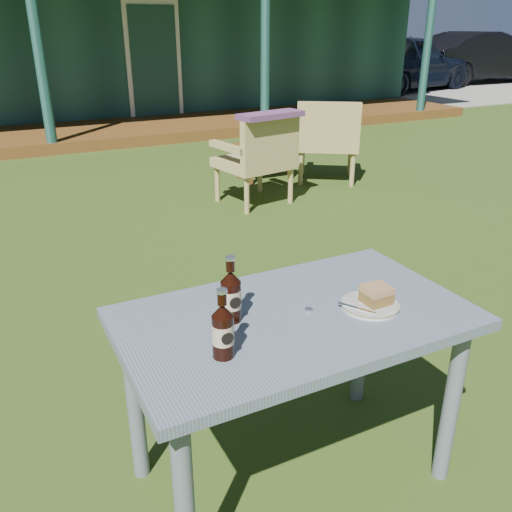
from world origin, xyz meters
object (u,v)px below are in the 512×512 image
car_near (404,62)px  cake_slice (376,294)px  car_far (480,58)px  cola_bottle_far (223,330)px  cola_bottle_near (231,296)px  cafe_table (295,339)px  side_table (265,149)px  armchair_right (328,137)px  plate (370,305)px  armchair_left (259,156)px

car_near → cake_slice: size_ratio=45.94×
car_far → cola_bottle_far: car_far is taller
car_far → cola_bottle_near: size_ratio=18.90×
cafe_table → side_table: 4.43m
car_near → car_far: size_ratio=0.97×
cola_bottle_far → cola_bottle_near: bearing=59.2°
cola_bottle_far → armchair_right: cola_bottle_far is taller
cola_bottle_near → armchair_right: cola_bottle_near is taller
plate → cola_bottle_near: bearing=163.8°
car_far → cola_bottle_far: (-13.05, -10.89, 0.09)m
car_near → car_far: 3.50m
car_far → cola_bottle_near: (-12.94, -10.71, 0.09)m
cake_slice → armchair_left: 3.46m
cafe_table → cola_bottle_far: bearing=-159.0°
cola_bottle_far → side_table: bearing=60.7°
plate → armchair_left: 3.46m
plate → cake_slice: cake_slice is taller
cafe_table → cake_slice: cake_slice is taller
car_far → cafe_table: car_far is taller
car_far → cake_slice: (-12.45, -10.84, 0.05)m
plate → cola_bottle_near: (-0.47, 0.14, 0.08)m
cola_bottle_near → cola_bottle_far: cola_bottle_near is taller
cola_bottle_near → side_table: cola_bottle_near is taller
side_table → armchair_right: bearing=-36.8°
cake_slice → plate: bearing=173.2°
car_near → cola_bottle_near: car_near is taller
cola_bottle_far → car_near: bearing=46.9°
plate → cola_bottle_far: bearing=-175.4°
car_far → cola_bottle_near: bearing=130.8°
cake_slice → armchair_right: 4.28m
cafe_table → armchair_right: 4.36m
plate → cola_bottle_far: 0.59m
cola_bottle_near → armchair_right: bearing=51.9°
armchair_left → armchair_right: size_ratio=0.96×
cola_bottle_near → cola_bottle_far: 0.21m
cake_slice → armchair_right: bearing=58.2°
car_near → armchair_left: bearing=118.5°
car_far → cola_bottle_near: car_far is taller
car_near → side_table: (-7.31, -6.17, -0.38)m
car_far → armchair_right: 12.50m
side_table → car_far: bearing=32.3°
side_table → car_near: bearing=40.1°
cola_bottle_far → armchair_left: (1.80, 3.28, -0.33)m
car_far → cake_slice: car_far is taller
cake_slice → cola_bottle_near: (-0.49, 0.14, 0.05)m
cake_slice → side_table: (1.69, 4.04, -0.42)m
plate → cola_bottle_near: size_ratio=0.88×
cola_bottle_near → armchair_left: 3.54m
cafe_table → cake_slice: size_ratio=13.04×
car_near → cola_bottle_far: bearing=123.6°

